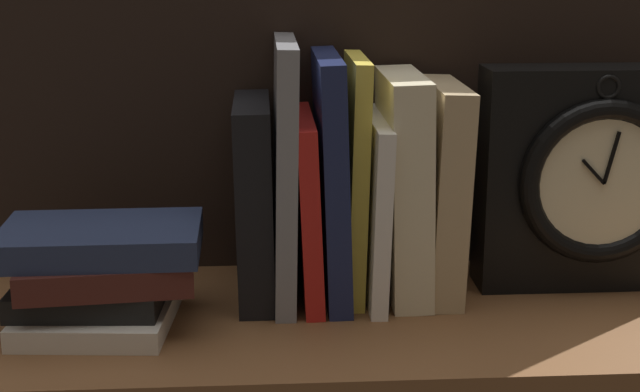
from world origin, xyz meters
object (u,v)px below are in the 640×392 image
Objects in this scene: book_yellow_seinlanguage at (354,178)px; book_cream_twain at (403,185)px; book_tan_shortstories at (441,189)px; framed_clock at (592,179)px; book_navy_bierce at (331,177)px; book_gray_chess at (285,171)px; book_red_requiem at (307,206)px; book_white_catcher at (373,206)px; book_black_skeptic at (254,200)px; book_stack_side at (100,274)px.

book_cream_twain is (4.92, 0.00, -0.85)cm from book_yellow_seinlanguage.
book_cream_twain is at bearing 180.00° from book_tan_shortstories.
book_navy_bierce is at bearing -179.69° from framed_clock.
book_gray_chess is at bearing -180.00° from book_navy_bierce.
book_red_requiem is at bearing -179.72° from framed_clock.
framed_clock reaches higher than book_tan_shortstories.
book_tan_shortstories is at bearing 0.00° from book_white_catcher.
book_yellow_seinlanguage is 1.13× the size of book_tan_shortstories.
framed_clock reaches higher than book_white_catcher.
book_yellow_seinlanguage is at bearing 0.00° from book_black_skeptic.
book_gray_chess is 20.13cm from book_stack_side.
book_black_skeptic is at bearing -179.76° from framed_clock.
framed_clock is at bearing 0.24° from book_black_skeptic.
book_red_requiem is 6.55cm from book_white_catcher.
book_stack_side is at bearing -164.85° from book_white_catcher.
book_navy_bierce is (2.38, 0.00, 2.92)cm from book_red_requiem.
book_tan_shortstories is (8.72, 0.00, -1.34)cm from book_yellow_seinlanguage.
book_white_catcher is at bearing 0.00° from book_gray_chess.
book_stack_side is (-32.76, -7.03, -5.62)cm from book_tan_shortstories.
book_gray_chess is at bearing 0.00° from book_black_skeptic.
book_stack_side is at bearing -160.08° from book_red_requiem.
book_gray_chess is 1.40× the size of book_red_requiem.
book_navy_bierce is at bearing 0.00° from book_gray_chess.
book_white_catcher is 27.19cm from book_stack_side.
book_black_skeptic is 0.89× the size of book_cream_twain.
book_gray_chess reaches higher than book_navy_bierce.
book_cream_twain reaches higher than book_stack_side.
book_yellow_seinlanguage is at bearing 180.00° from book_tan_shortstories.
book_navy_bierce is at bearing 17.89° from book_stack_side.
book_black_skeptic is 16.57cm from book_stack_side.
book_cream_twain reaches higher than book_red_requiem.
book_stack_side is (-24.04, -7.03, -6.95)cm from book_yellow_seinlanguage.
book_yellow_seinlanguage reaches higher than book_white_catcher.
framed_clock is (26.35, 0.14, -0.63)cm from book_navy_bierce.
book_navy_bierce reaches higher than book_red_requiem.
book_tan_shortstories is at bearing 0.00° from book_yellow_seinlanguage.
book_black_skeptic is at bearing 26.36° from book_stack_side.
book_red_requiem is (2.20, 0.00, -3.63)cm from book_gray_chess.
book_tan_shortstories is at bearing 12.11° from book_stack_side.
book_gray_chess reaches higher than book_tan_shortstories.
book_gray_chess is at bearing 180.00° from book_red_requiem.
book_gray_chess is 1.07× the size of book_yellow_seinlanguage.
book_gray_chess is 4.24cm from book_red_requiem.
book_gray_chess reaches higher than framed_clock.
book_navy_bierce is 1.14× the size of book_tan_shortstories.
book_gray_chess is at bearing -180.00° from book_cream_twain.
book_navy_bierce is 1.34× the size of book_white_catcher.
book_navy_bierce reaches higher than book_stack_side.
book_cream_twain reaches higher than book_tan_shortstories.
book_gray_chess is 1.15× the size of book_cream_twain.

